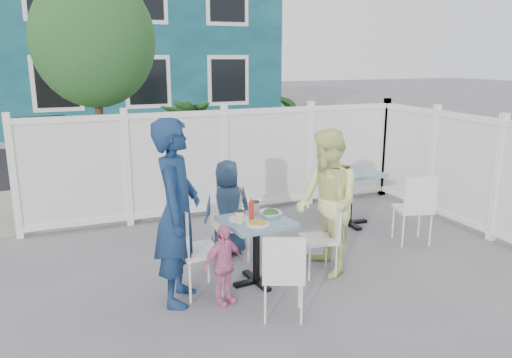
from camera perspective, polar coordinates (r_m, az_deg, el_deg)
name	(u,v)px	position (r m, az deg, el deg)	size (l,w,h in m)	color
ground	(286,275)	(5.65, 3.42, -10.95)	(80.00, 80.00, 0.00)	slate
near_sidewalk	(196,191)	(9.03, -6.91, -1.42)	(24.00, 2.60, 0.01)	gray
street	(156,155)	(12.56, -11.35, 2.73)	(24.00, 5.00, 0.01)	black
far_sidewalk	(136,136)	(15.57, -13.51, 4.75)	(24.00, 1.60, 0.01)	gray
building	(101,37)	(18.71, -17.25, 15.21)	(11.00, 6.00, 6.00)	#103A4D
fence_back	(225,164)	(7.57, -3.57, 1.75)	(5.86, 0.08, 1.60)	white
fence_right	(462,173)	(7.56, 22.49, 0.68)	(0.08, 3.66, 1.60)	white
tree	(94,41)	(7.96, -18.06, 14.81)	(1.80, 1.62, 3.59)	#382316
utility_cabinet	(46,163)	(8.80, -22.87, 1.68)	(0.73, 0.52, 1.36)	gold
potted_shrub_a	(193,152)	(8.13, -7.20, 3.09)	(0.97, 0.97, 1.73)	#1C4623
potted_shrub_b	(316,146)	(8.85, 6.89, 3.81)	(1.51, 1.31, 1.68)	#1C4623
main_table	(256,234)	(5.28, 0.04, -6.35)	(0.74, 0.74, 0.71)	teal
spare_table	(350,183)	(7.20, 10.72, -0.48)	(0.76, 0.76, 0.79)	teal
chair_left	(191,244)	(5.05, -7.42, -7.36)	(0.46, 0.47, 0.95)	white
chair_right	(325,232)	(5.58, 7.91, -6.00)	(0.43, 0.44, 0.83)	white
chair_back	(229,218)	(5.96, -3.11, -4.44)	(0.41, 0.40, 0.86)	white
chair_near	(283,270)	(4.58, 3.16, -10.39)	(0.50, 0.49, 0.84)	white
chair_spare	(416,204)	(6.66, 17.80, -2.78)	(0.51, 0.50, 0.92)	white
man	(177,213)	(4.85, -9.01, -3.81)	(0.67, 0.44, 1.82)	navy
woman	(327,203)	(5.51, 8.14, -2.74)	(0.79, 0.61, 1.62)	#E2F041
boy	(228,208)	(6.06, -3.27, -3.28)	(0.57, 0.37, 1.17)	navy
toddler	(223,265)	(4.91, -3.75, -9.77)	(0.48, 0.20, 0.81)	pink
plate_main	(258,224)	(5.08, 0.21, -5.16)	(0.24, 0.24, 0.01)	white
plate_side	(239,219)	(5.24, -1.95, -4.57)	(0.22, 0.22, 0.01)	white
salad_bowl	(271,214)	(5.32, 1.68, -4.04)	(0.23, 0.23, 0.06)	white
coffee_cup_a	(240,217)	(5.12, -1.87, -4.38)	(0.08, 0.08, 0.12)	beige
coffee_cup_b	(256,208)	(5.43, -0.04, -3.28)	(0.08, 0.08, 0.12)	beige
ketchup_bottle	(251,211)	(5.23, -0.55, -3.63)	(0.06, 0.06, 0.18)	#B22419
salt_shaker	(243,210)	(5.43, -1.51, -3.59)	(0.03, 0.03, 0.07)	white
pepper_shaker	(244,210)	(5.44, -1.42, -3.51)	(0.03, 0.03, 0.08)	black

